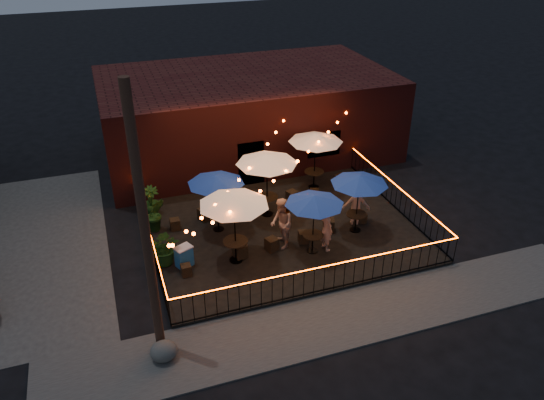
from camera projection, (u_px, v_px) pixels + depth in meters
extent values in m
plane|color=black|center=(301.00, 261.00, 19.07)|extent=(110.00, 110.00, 0.00)
cube|color=black|center=(282.00, 231.00, 20.68)|extent=(10.00, 8.00, 0.15)
cube|color=#3D3A38|center=(340.00, 319.00, 16.38)|extent=(18.00, 2.50, 0.05)
cube|color=#3B1210|center=(247.00, 113.00, 26.59)|extent=(14.00, 8.00, 4.00)
cube|color=black|center=(250.00, 164.00, 23.56)|extent=(1.20, 0.24, 2.20)
cube|color=black|center=(323.00, 143.00, 24.31)|extent=(1.60, 0.24, 1.20)
cylinder|color=#392317|center=(145.00, 232.00, 13.42)|extent=(0.26, 0.26, 8.00)
cube|color=black|center=(324.00, 290.00, 17.31)|extent=(10.00, 0.04, 0.04)
cube|color=black|center=(325.00, 267.00, 16.86)|extent=(10.00, 0.04, 0.04)
cube|color=#F54100|center=(325.00, 266.00, 16.84)|extent=(10.00, 0.03, 0.02)
cube|color=black|center=(152.00, 252.00, 19.18)|extent=(0.04, 8.00, 0.04)
cube|color=black|center=(149.00, 230.00, 18.73)|extent=(0.04, 8.00, 0.04)
cube|color=#F54100|center=(149.00, 230.00, 18.71)|extent=(0.03, 8.00, 0.02)
cube|color=black|center=(395.00, 206.00, 22.02)|extent=(0.04, 8.00, 0.04)
cube|color=black|center=(397.00, 187.00, 21.57)|extent=(0.04, 8.00, 0.04)
cube|color=#F54100|center=(397.00, 186.00, 21.55)|extent=(0.03, 8.00, 0.02)
cylinder|color=black|center=(236.00, 260.00, 18.86)|extent=(0.49, 0.49, 0.03)
cylinder|color=black|center=(236.00, 251.00, 18.67)|extent=(0.07, 0.07, 0.79)
cylinder|color=black|center=(235.00, 241.00, 18.47)|extent=(0.88, 0.88, 0.04)
cylinder|color=black|center=(235.00, 229.00, 18.21)|extent=(0.05, 0.05, 2.65)
cone|color=white|center=(234.00, 200.00, 17.64)|extent=(2.84, 2.84, 0.39)
cylinder|color=black|center=(219.00, 229.00, 20.63)|extent=(0.43, 0.43, 0.03)
cylinder|color=black|center=(218.00, 221.00, 20.46)|extent=(0.06, 0.06, 0.70)
cylinder|color=black|center=(218.00, 213.00, 20.28)|extent=(0.78, 0.78, 0.04)
cylinder|color=black|center=(217.00, 203.00, 20.06)|extent=(0.04, 0.04, 2.35)
cone|color=navy|center=(216.00, 179.00, 19.56)|extent=(2.85, 2.85, 0.34)
cylinder|color=black|center=(312.00, 251.00, 19.36)|extent=(0.42, 0.42, 0.03)
cylinder|color=black|center=(312.00, 243.00, 19.20)|extent=(0.06, 0.06, 0.69)
cylinder|color=black|center=(313.00, 235.00, 19.02)|extent=(0.76, 0.76, 0.04)
cylinder|color=black|center=(313.00, 224.00, 18.81)|extent=(0.04, 0.04, 2.29)
cone|color=navy|center=(314.00, 200.00, 18.31)|extent=(2.49, 2.49, 0.33)
cylinder|color=black|center=(267.00, 214.00, 21.63)|extent=(0.49, 0.49, 0.03)
cylinder|color=black|center=(267.00, 205.00, 21.43)|extent=(0.07, 0.07, 0.80)
cylinder|color=black|center=(267.00, 197.00, 21.23)|extent=(0.89, 0.89, 0.04)
cylinder|color=black|center=(267.00, 185.00, 20.98)|extent=(0.05, 0.05, 2.66)
cone|color=white|center=(267.00, 159.00, 20.40)|extent=(2.93, 2.93, 0.39)
cylinder|color=black|center=(355.00, 230.00, 20.58)|extent=(0.43, 0.43, 0.03)
cylinder|color=black|center=(356.00, 222.00, 20.41)|extent=(0.06, 0.06, 0.71)
cylinder|color=black|center=(356.00, 214.00, 20.23)|extent=(0.79, 0.79, 0.04)
cylinder|color=black|center=(357.00, 204.00, 20.01)|extent=(0.04, 0.04, 2.36)
cone|color=navy|center=(360.00, 180.00, 19.50)|extent=(2.46, 2.46, 0.34)
cylinder|color=black|center=(314.00, 187.00, 23.65)|extent=(0.47, 0.47, 0.03)
cylinder|color=black|center=(314.00, 179.00, 23.46)|extent=(0.06, 0.06, 0.77)
cylinder|color=black|center=(314.00, 171.00, 23.27)|extent=(0.85, 0.85, 0.04)
cylinder|color=black|center=(315.00, 161.00, 23.03)|extent=(0.05, 0.05, 2.56)
cone|color=white|center=(316.00, 138.00, 22.48)|extent=(3.11, 3.11, 0.37)
cube|color=black|center=(186.00, 270.00, 18.04)|extent=(0.35, 0.35, 0.40)
cube|color=black|center=(240.00, 251.00, 18.91)|extent=(0.52, 0.52, 0.51)
cube|color=black|center=(175.00, 224.00, 20.55)|extent=(0.38, 0.38, 0.44)
cube|color=black|center=(204.00, 214.00, 21.15)|extent=(0.56, 0.56, 0.50)
cube|color=black|center=(272.00, 244.00, 19.33)|extent=(0.51, 0.51, 0.48)
cube|color=black|center=(304.00, 237.00, 19.76)|extent=(0.45, 0.45, 0.45)
cube|color=black|center=(248.00, 200.00, 22.24)|extent=(0.37, 0.37, 0.44)
cube|color=black|center=(292.00, 196.00, 22.46)|extent=(0.53, 0.53, 0.48)
cube|color=black|center=(329.00, 225.00, 20.44)|extent=(0.55, 0.55, 0.50)
cube|color=black|center=(362.00, 217.00, 21.02)|extent=(0.40, 0.40, 0.41)
cube|color=black|center=(314.00, 194.00, 22.66)|extent=(0.48, 0.48, 0.43)
cube|color=black|center=(341.00, 180.00, 23.69)|extent=(0.55, 0.55, 0.51)
imported|color=#CAA28C|center=(326.00, 229.00, 19.09)|extent=(0.48, 0.66, 1.69)
imported|color=tan|center=(282.00, 224.00, 19.17)|extent=(0.81, 1.00, 1.95)
imported|color=#DFA791|center=(356.00, 204.00, 20.61)|extent=(1.29, 0.99, 1.77)
imported|color=#1C3B0F|center=(165.00, 247.00, 18.41)|extent=(1.54, 1.46, 1.35)
imported|color=#0A330A|center=(155.00, 214.00, 20.29)|extent=(0.79, 0.66, 1.38)
imported|color=#163410|center=(151.00, 201.00, 21.39)|extent=(0.77, 0.77, 1.20)
cube|color=#1F66B3|center=(184.00, 257.00, 18.42)|extent=(0.66, 0.58, 0.74)
cube|color=silver|center=(183.00, 248.00, 18.22)|extent=(0.71, 0.63, 0.05)
ellipsoid|color=#4E4E49|center=(164.00, 351.00, 14.83)|extent=(1.05, 0.99, 0.65)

